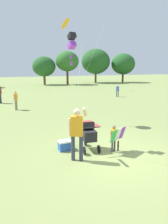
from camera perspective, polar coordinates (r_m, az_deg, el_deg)
ground_plane at (r=7.15m, az=7.88°, el=-11.93°), size 120.00×120.00×0.00m
treeline_distant at (r=35.17m, az=-13.23°, el=13.08°), size 40.44×5.78×6.21m
child_with_butterfly_kite at (r=7.33m, az=8.41°, el=-6.49°), size 0.73×0.47×0.94m
person_adult_flyer at (r=6.47m, az=-1.95°, el=-4.88°), size 0.67×0.48×1.75m
stroller at (r=7.43m, az=1.21°, el=-5.86°), size 0.62×1.11×1.03m
kite_adult_black at (r=7.56m, az=-3.32°, el=18.64°), size 0.27×1.32×4.08m
kite_orange_delta at (r=11.04m, az=-5.07°, el=22.73°), size 1.88×1.48×5.26m
person_red_shirt at (r=15.04m, az=-18.19°, el=3.44°), size 0.28×0.39×1.32m
person_kid_running at (r=21.00m, az=9.17°, el=6.03°), size 0.24×0.36×1.19m
picnic_blanket at (r=10.77m, az=-0.06°, el=-3.42°), size 1.39×1.46×0.02m
cooler_box at (r=7.56m, az=-5.26°, el=-9.06°), size 0.45×0.33×0.35m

